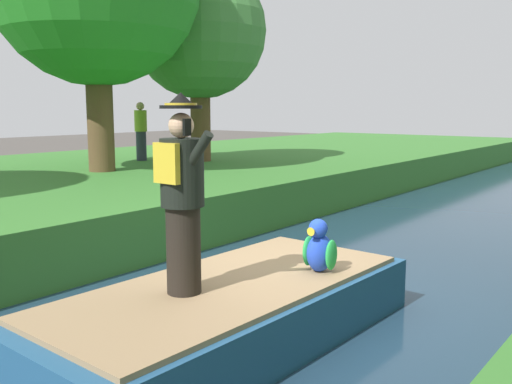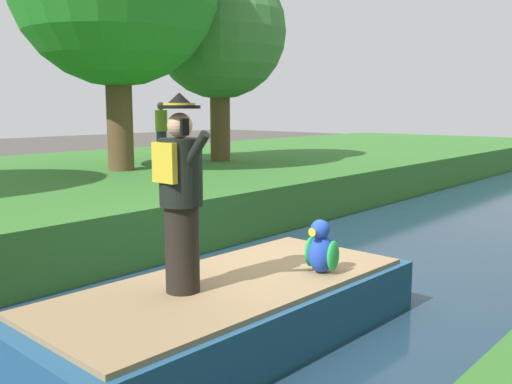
# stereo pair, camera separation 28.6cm
# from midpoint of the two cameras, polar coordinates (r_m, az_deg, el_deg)

# --- Properties ---
(ground_plane) EXTENTS (80.00, 80.00, 0.00)m
(ground_plane) POSITION_cam_midpoint_polar(r_m,az_deg,el_deg) (6.72, 2.04, -12.69)
(ground_plane) COLOR #4C4742
(canal_water) EXTENTS (5.40, 48.00, 0.10)m
(canal_water) POSITION_cam_midpoint_polar(r_m,az_deg,el_deg) (6.70, 2.04, -12.29)
(canal_water) COLOR #1E384C
(canal_water) RESTS_ON ground
(boat) EXTENTS (1.94, 4.26, 0.61)m
(boat) POSITION_cam_midpoint_polar(r_m,az_deg,el_deg) (5.81, -4.19, -11.95)
(boat) COLOR #23517A
(boat) RESTS_ON canal_water
(person_pirate) EXTENTS (0.61, 0.42, 1.85)m
(person_pirate) POSITION_cam_midpoint_polar(r_m,az_deg,el_deg) (5.24, -8.95, -0.30)
(person_pirate) COLOR black
(person_pirate) RESTS_ON boat
(parrot_plush) EXTENTS (0.36, 0.34, 0.57)m
(parrot_plush) POSITION_cam_midpoint_polar(r_m,az_deg,el_deg) (6.02, 5.02, -5.71)
(parrot_plush) COLOR blue
(parrot_plush) RESTS_ON boat
(tree_broad) EXTENTS (3.58, 3.58, 5.26)m
(tree_broad) POSITION_cam_midpoint_polar(r_m,az_deg,el_deg) (15.75, -6.24, 15.66)
(tree_broad) COLOR brown
(tree_broad) RESTS_ON grass_bank_near
(person_bystander) EXTENTS (0.34, 0.34, 1.60)m
(person_bystander) POSITION_cam_midpoint_polar(r_m,az_deg,el_deg) (16.05, -11.97, 6.00)
(person_bystander) COLOR #33384C
(person_bystander) RESTS_ON grass_bank_near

